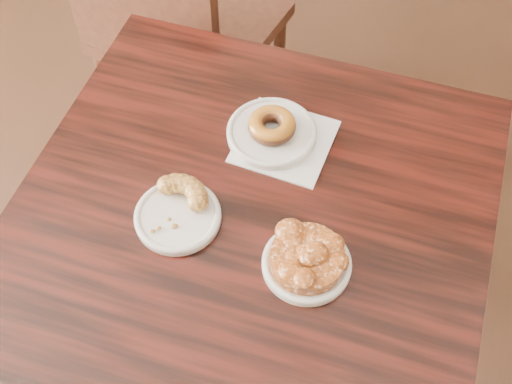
% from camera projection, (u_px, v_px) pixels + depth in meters
% --- Properties ---
extents(room_walls, '(5.02, 5.02, 2.80)m').
position_uv_depth(room_walls, '(114.00, 33.00, 0.41)').
color(room_walls, tan).
rests_on(room_walls, floor).
extents(cafe_table, '(0.89, 0.89, 0.75)m').
position_uv_depth(cafe_table, '(251.00, 304.00, 1.41)').
color(cafe_table, black).
rests_on(cafe_table, floor).
extents(chair_far, '(0.59, 0.59, 0.90)m').
position_uv_depth(chair_far, '(191.00, 27.00, 1.81)').
color(chair_far, black).
rests_on(chair_far, floor).
extents(napkin, '(0.19, 0.19, 0.00)m').
position_uv_depth(napkin, '(285.00, 141.00, 1.19)').
color(napkin, white).
rests_on(napkin, cafe_table).
extents(plate_donut, '(0.17, 0.17, 0.01)m').
position_uv_depth(plate_donut, '(272.00, 133.00, 1.19)').
color(plate_donut, silver).
rests_on(plate_donut, napkin).
extents(plate_cruller, '(0.15, 0.15, 0.01)m').
position_uv_depth(plate_cruller, '(178.00, 217.00, 1.09)').
color(plate_cruller, silver).
rests_on(plate_cruller, cafe_table).
extents(plate_fritter, '(0.15, 0.15, 0.01)m').
position_uv_depth(plate_fritter, '(306.00, 264.00, 1.04)').
color(plate_fritter, white).
rests_on(plate_fritter, cafe_table).
extents(glazed_donut, '(0.09, 0.09, 0.03)m').
position_uv_depth(glazed_donut, '(272.00, 125.00, 1.17)').
color(glazed_donut, brown).
rests_on(glazed_donut, plate_donut).
extents(apple_fritter, '(0.16, 0.16, 0.04)m').
position_uv_depth(apple_fritter, '(308.00, 256.00, 1.02)').
color(apple_fritter, '#4F2108').
rests_on(apple_fritter, plate_fritter).
extents(cruller_fragment, '(0.12, 0.12, 0.03)m').
position_uv_depth(cruller_fragment, '(176.00, 209.00, 1.07)').
color(cruller_fragment, '#5F3013').
rests_on(cruller_fragment, plate_cruller).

